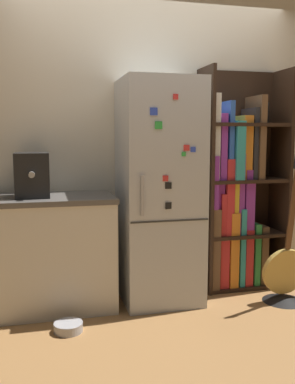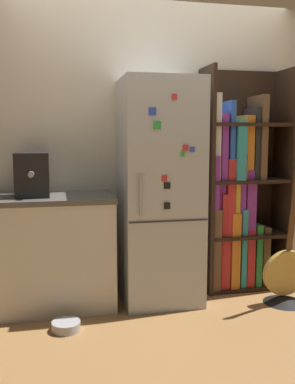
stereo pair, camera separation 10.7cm
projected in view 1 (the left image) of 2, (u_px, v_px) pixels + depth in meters
The scene contains 8 objects.
ground_plane at pixel (163, 304), 3.47m from camera, with size 16.00×16.00×0.00m, color #A87542.
wall_back at pixel (149, 142), 3.76m from camera, with size 8.00×0.05×2.60m.
refrigerator at pixel (159, 192), 3.49m from camera, with size 0.62×0.65×1.80m.
bookshelf at pixel (234, 195), 3.82m from camera, with size 0.76×0.38×1.93m.
kitchen_counter at pixel (50, 252), 3.36m from camera, with size 1.01×0.60×0.89m.
espresso_machine at pixel (32, 175), 3.26m from camera, with size 0.25×0.37×0.34m.
guitar at pixel (285, 281), 3.51m from camera, with size 0.39×0.35×1.22m.
pet_bowl at pixel (68, 327), 2.97m from camera, with size 0.20×0.20×0.07m.
Camera 1 is at (-0.93, -3.20, 1.35)m, focal length 40.00 mm.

